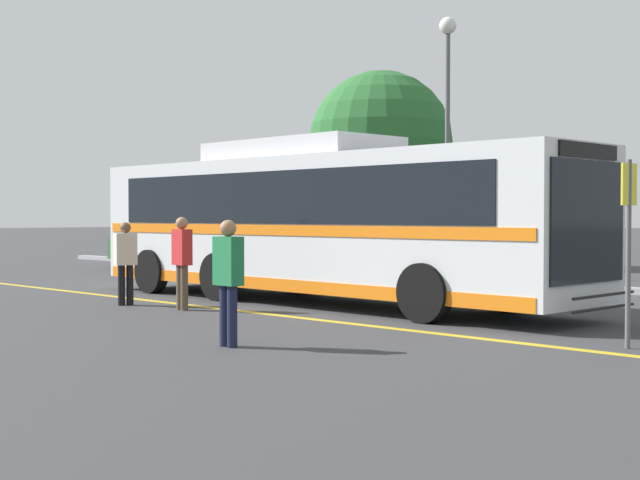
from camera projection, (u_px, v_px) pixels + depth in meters
name	position (u px, v px, depth m)	size (l,w,h in m)	color
ground_plane	(352.00, 303.00, 18.12)	(220.00, 220.00, 0.00)	#38383A
lane_strip_0	(238.00, 311.00, 16.64)	(0.20, 31.93, 0.01)	gold
curb_strip	(493.00, 282.00, 22.73)	(39.93, 0.36, 0.15)	#99999E
transit_bus	(319.00, 220.00, 18.18)	(12.29, 2.87, 3.34)	silver
parked_car_0	(166.00, 246.00, 29.53)	(4.62, 2.14, 1.52)	#335B33
parked_car_1	(286.00, 252.00, 25.63)	(4.86, 2.25, 1.46)	silver
parked_car_2	(442.00, 261.00, 21.69)	(4.97, 2.10, 1.32)	olive
pedestrian_0	(126.00, 258.00, 17.64)	(0.33, 0.46, 1.65)	black
pedestrian_1	(228.00, 275.00, 12.03)	(0.43, 0.24, 1.72)	#191E38
pedestrian_2	(182.00, 257.00, 16.73)	(0.45, 0.28, 1.75)	brown
bus_stop_sign	(629.00, 230.00, 11.85)	(0.07, 0.40, 2.53)	#59595E
street_lamp	(448.00, 95.00, 25.41)	(0.49, 0.49, 7.45)	#59595E
tree_0	(381.00, 143.00, 31.44)	(5.07, 5.07, 6.89)	#513823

